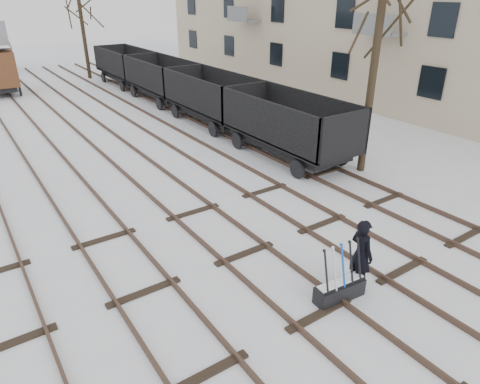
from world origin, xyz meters
The scene contains 10 objects.
ground centered at (0.00, 0.00, 0.00)m, with size 120.00×120.00×0.00m, color white.
tracks centered at (0.00, 13.67, 0.07)m, with size 13.90×52.00×0.16m.
ground_frame centered at (0.80, 0.17, 0.28)m, with size 1.33×0.52×1.49m.
worker centered at (1.55, 0.27, 0.94)m, with size 0.68×0.45×1.87m, color black.
freight_wagon_a centered at (6.00, 8.36, 1.03)m, with size 2.64×6.59×2.69m.
freight_wagon_b centered at (6.00, 14.76, 1.03)m, with size 2.64×6.59×2.69m.
freight_wagon_c centered at (6.00, 21.16, 1.03)m, with size 2.64×6.59×2.69m.
freight_wagon_d centered at (6.00, 27.56, 1.03)m, with size 2.64×6.59×2.69m.
tree_near centered at (7.52, 5.41, 3.32)m, with size 0.30×0.30×6.64m, color black.
tree_far_right centered at (4.38, 31.99, 3.14)m, with size 0.30×0.30×6.27m, color black.
Camera 1 is at (-5.79, -5.27, 6.75)m, focal length 32.00 mm.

